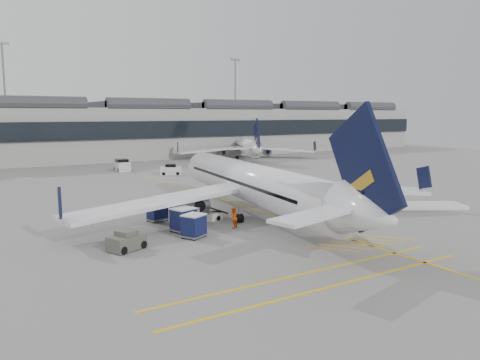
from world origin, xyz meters
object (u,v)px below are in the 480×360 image
ramp_agent_a (196,205)px  baggage_cart_a (183,219)px  airliner_main (255,184)px  belt_loader (201,215)px  ramp_agent_b (233,218)px  pushback_tug (127,241)px

ramp_agent_a → baggage_cart_a: bearing=-168.8°
baggage_cart_a → ramp_agent_a: bearing=37.2°
airliner_main → belt_loader: size_ratio=8.73×
belt_loader → ramp_agent_b: ramp_agent_b is taller
ramp_agent_a → pushback_tug: size_ratio=0.58×
belt_loader → pushback_tug: belt_loader is taller
ramp_agent_b → pushback_tug: 10.04m
pushback_tug → belt_loader: bearing=7.6°
airliner_main → ramp_agent_a: airliner_main is taller
ramp_agent_a → ramp_agent_b: 7.05m
belt_loader → ramp_agent_a: 3.46m
airliner_main → ramp_agent_a: 6.33m
belt_loader → baggage_cart_a: 3.99m
belt_loader → ramp_agent_a: belt_loader is taller
belt_loader → ramp_agent_a: (1.15, 3.24, 0.34)m
baggage_cart_a → belt_loader: bearing=23.6°
airliner_main → belt_loader: bearing=179.4°
pushback_tug → baggage_cart_a: bearing=1.6°
belt_loader → ramp_agent_a: bearing=65.4°
airliner_main → belt_loader: 6.05m
pushback_tug → ramp_agent_a: bearing=17.1°
airliner_main → baggage_cart_a: airliner_main is taller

